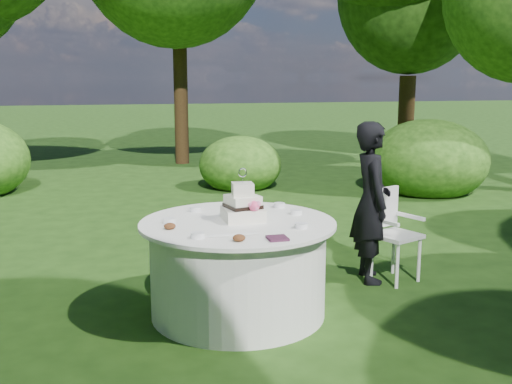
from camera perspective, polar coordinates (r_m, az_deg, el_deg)
ground at (r=4.99m, az=-1.70°, el=-11.44°), size 80.00×80.00×0.00m
napkins at (r=4.22m, az=2.05°, el=-4.42°), size 0.14×0.14×0.02m
feather_plume at (r=4.32m, az=-2.50°, el=-4.10°), size 0.48×0.07×0.01m
guest at (r=5.67m, az=10.91°, el=-0.95°), size 0.45×0.60×1.50m
table at (r=4.85m, az=-1.73°, el=-7.19°), size 1.56×1.56×0.77m
cake at (r=4.76m, az=-1.24°, el=-1.37°), size 0.31×0.32×0.42m
chair at (r=5.78m, az=12.72°, el=-3.21°), size 0.50×0.50×0.87m
votives at (r=4.80m, az=-1.46°, el=-2.42°), size 1.16×0.97×0.04m
petal_cups at (r=4.35m, az=-5.06°, el=-3.79°), size 0.52×0.55×0.05m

